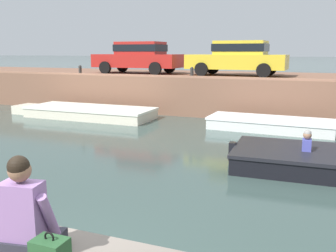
% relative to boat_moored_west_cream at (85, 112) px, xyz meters
% --- Properties ---
extents(ground_plane, '(400.00, 400.00, 0.00)m').
position_rel_boat_moored_west_cream_xyz_m(ground_plane, '(6.25, -4.23, -0.22)').
color(ground_plane, '#384C47').
extents(far_quay_wall, '(60.00, 6.00, 1.64)m').
position_rel_boat_moored_west_cream_xyz_m(far_quay_wall, '(6.25, 4.65, 0.60)').
color(far_quay_wall, brown).
rests_on(far_quay_wall, ground).
extents(far_wall_coping, '(60.00, 0.24, 0.08)m').
position_rel_boat_moored_west_cream_xyz_m(far_wall_coping, '(6.25, 1.77, 1.46)').
color(far_wall_coping, '#9F6C52').
rests_on(far_wall_coping, far_quay_wall).
extents(boat_moored_west_cream, '(6.44, 2.00, 0.44)m').
position_rel_boat_moored_west_cream_xyz_m(boat_moored_west_cream, '(0.00, 0.00, 0.00)').
color(boat_moored_west_cream, silver).
rests_on(boat_moored_west_cream, ground).
extents(boat_moored_central_white, '(5.13, 1.74, 0.43)m').
position_rel_boat_moored_west_cream_xyz_m(boat_moored_central_white, '(7.76, 0.12, -0.01)').
color(boat_moored_central_white, white).
rests_on(boat_moored_central_white, ground).
extents(car_leftmost_red, '(4.39, 1.95, 1.54)m').
position_rel_boat_moored_west_cream_xyz_m(car_leftmost_red, '(0.68, 3.83, 2.27)').
color(car_leftmost_red, '#B2231E').
rests_on(car_leftmost_red, far_quay_wall).
extents(car_left_inner_yellow, '(4.43, 2.03, 1.54)m').
position_rel_boat_moored_west_cream_xyz_m(car_left_inner_yellow, '(5.61, 3.83, 2.27)').
color(car_left_inner_yellow, yellow).
rests_on(car_left_inner_yellow, far_quay_wall).
extents(mooring_bollard_west, '(0.15, 0.15, 0.45)m').
position_rel_boat_moored_west_cream_xyz_m(mooring_bollard_west, '(-1.46, 1.90, 1.66)').
color(mooring_bollard_west, '#2D2B28').
rests_on(mooring_bollard_west, far_quay_wall).
extents(mooring_bollard_mid, '(0.15, 0.15, 0.45)m').
position_rel_boat_moored_west_cream_xyz_m(mooring_bollard_mid, '(4.08, 1.90, 1.66)').
color(mooring_bollard_mid, '#2D2B28').
rests_on(mooring_bollard_mid, far_quay_wall).
extents(person_seated_right, '(0.57, 0.58, 0.97)m').
position_rel_boat_moored_west_cream_xyz_m(person_seated_right, '(6.62, -10.71, 1.04)').
color(person_seated_right, '#282833').
rests_on(person_seated_right, near_quay).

